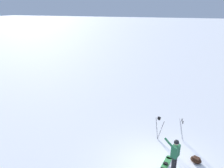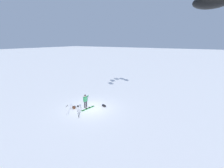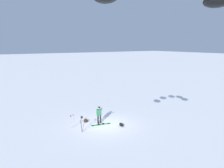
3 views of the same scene
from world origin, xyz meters
TOP-DOWN VIEW (x-y plane):
  - ground_plane at (0.00, 0.00)m, footprint 300.00×300.00m
  - snowboarder at (-0.19, 0.56)m, footprint 0.47×0.72m
  - snowboard at (-0.25, 0.16)m, footprint 1.86×0.58m
  - gear_bag_large at (1.10, -1.11)m, footprint 0.48×0.72m
  - camera_tripod at (-2.40, -0.49)m, footprint 0.53×0.51m
  - gear_bag_small at (-1.11, 1.50)m, footprint 0.56×0.63m
  - ski_poles at (-2.76, 0.70)m, footprint 0.29×0.34m

SIDE VIEW (x-z plane):
  - ground_plane at x=0.00m, z-range 0.00..0.00m
  - snowboard at x=-0.25m, z-range -0.03..0.07m
  - gear_bag_large at x=1.10m, z-range 0.01..0.25m
  - gear_bag_small at x=-1.11m, z-range 0.01..0.29m
  - ski_poles at x=-2.76m, z-range 0.20..1.42m
  - snowboarder at x=-0.19m, z-range 0.15..1.77m
  - camera_tripod at x=-2.40m, z-range 0.29..1.65m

